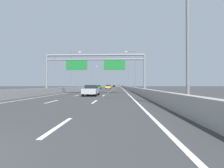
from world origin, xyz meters
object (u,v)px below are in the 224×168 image
object	(u,v)px
streetlamp_right_near	(183,14)
black_car	(114,86)
sign_gantry	(95,64)
silver_car	(91,90)
streetlamp_left_mid	(72,68)
streetlamp_left_far	(92,76)
streetlamp_right_mid	(134,68)
orange_car	(119,86)
yellow_car	(108,87)
streetlamp_right_far	(128,75)
green_car	(98,87)

from	to	relation	value
streetlamp_right_near	black_car	world-z (taller)	streetlamp_right_near
sign_gantry	streetlamp_right_near	world-z (taller)	streetlamp_right_near
streetlamp_right_near	silver_car	xyz separation A→B (m)	(-7.26, 13.29, -4.66)
streetlamp_left_mid	streetlamp_left_far	world-z (taller)	same
streetlamp_left_far	silver_car	distance (m)	52.34
streetlamp_left_mid	streetlamp_right_mid	bearing A→B (deg)	0.00
streetlamp_right_mid	orange_car	size ratio (longest dim) A/B	2.05
streetlamp_right_mid	yellow_car	size ratio (longest dim) A/B	2.12
streetlamp_right_near	streetlamp_right_mid	size ratio (longest dim) A/B	1.00
streetlamp_right_far	green_car	size ratio (longest dim) A/B	2.16
green_car	orange_car	size ratio (longest dim) A/B	0.95
streetlamp_right_far	sign_gantry	bearing A→B (deg)	-99.12
green_car	streetlamp_right_mid	bearing A→B (deg)	-61.36
streetlamp_right_far	yellow_car	world-z (taller)	streetlamp_right_far
yellow_car	streetlamp_left_mid	bearing A→B (deg)	-107.06
streetlamp_left_far	black_car	size ratio (longest dim) A/B	2.20
streetlamp_right_near	yellow_car	distance (m)	56.94
streetlamp_right_mid	black_car	distance (m)	93.66
yellow_car	sign_gantry	bearing A→B (deg)	-89.73
streetlamp_right_mid	streetlamp_right_near	bearing A→B (deg)	-90.00
streetlamp_right_near	green_car	size ratio (longest dim) A/B	2.16
streetlamp_left_mid	streetlamp_right_far	bearing A→B (deg)	65.28
streetlamp_right_far	black_car	bearing A→B (deg)	96.99
streetlamp_right_far	yellow_car	size ratio (longest dim) A/B	2.12
black_car	silver_car	bearing A→B (deg)	-89.90
streetlamp_right_far	silver_car	xyz separation A→B (m)	(-7.26, -51.57, -4.66)
streetlamp_left_mid	orange_car	world-z (taller)	streetlamp_left_mid
streetlamp_right_far	silver_car	bearing A→B (deg)	-98.02
green_car	yellow_car	bearing A→B (deg)	50.73
streetlamp_right_near	streetlamp_right_mid	world-z (taller)	same
silver_car	green_car	bearing A→B (deg)	95.26
sign_gantry	streetlamp_left_far	world-z (taller)	streetlamp_left_far
streetlamp_right_near	streetlamp_right_mid	bearing A→B (deg)	90.00
streetlamp_right_near	streetlamp_left_far	distance (m)	66.56
streetlamp_left_mid	green_car	distance (m)	20.81
silver_car	streetlamp_right_far	bearing A→B (deg)	81.98
orange_car	streetlamp_left_mid	bearing A→B (deg)	-98.40
streetlamp_left_far	orange_car	xyz separation A→B (m)	(11.12, 42.92, -4.68)
black_car	green_car	bearing A→B (deg)	-92.65
streetlamp_right_near	silver_car	world-z (taller)	streetlamp_right_near
streetlamp_right_mid	streetlamp_right_far	distance (m)	32.43
streetlamp_left_mid	green_car	size ratio (longest dim) A/B	2.16
streetlamp_right_mid	green_car	bearing A→B (deg)	118.64
black_car	streetlamp_left_mid	bearing A→B (deg)	-94.59
streetlamp_left_far	streetlamp_right_near	bearing A→B (deg)	-77.04
sign_gantry	streetlamp_right_near	distance (m)	19.91
streetlamp_left_mid	yellow_car	bearing A→B (deg)	72.94
sign_gantry	black_car	size ratio (longest dim) A/B	3.72
sign_gantry	green_car	world-z (taller)	sign_gantry
streetlamp_left_mid	black_car	size ratio (longest dim) A/B	2.20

